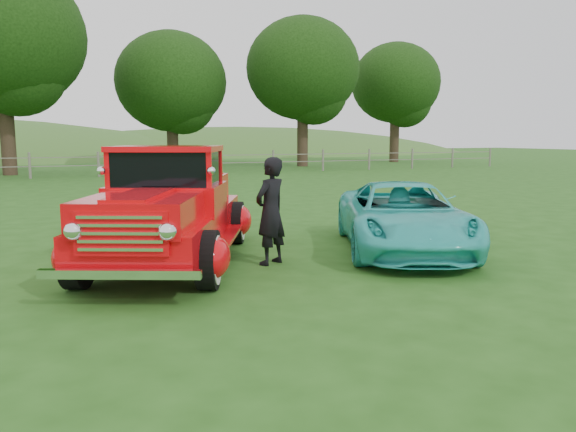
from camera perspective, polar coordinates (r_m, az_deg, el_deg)
name	(u,v)px	position (r m, az deg, el deg)	size (l,w,h in m)	color
ground	(246,294)	(6.95, -4.33, -7.94)	(140.00, 140.00, 0.00)	#214D14
distant_hills	(33,197)	(66.15, -24.52, 1.74)	(116.00, 60.00, 18.00)	#2C5C21
fence_line	(98,164)	(28.45, -18.70, 5.01)	(48.00, 0.12, 1.20)	slate
tree_near_west	(1,35)	(31.77, -27.16, 16.05)	(8.00, 8.00, 10.42)	black
tree_near_east	(171,82)	(36.20, -11.80, 13.19)	(6.80, 6.80, 8.33)	black
tree_mid_east	(303,69)	(36.85, 1.51, 14.71)	(7.20, 7.20, 9.44)	black
tree_far_east	(396,83)	(43.79, 10.89, 13.10)	(6.60, 6.60, 8.86)	black
red_pickup	(169,211)	(8.68, -11.95, 0.48)	(3.65, 5.26, 1.78)	black
teal_sedan	(403,217)	(9.62, 11.59, -0.11)	(1.91, 4.14, 1.15)	#31C4BC
man	(271,211)	(8.40, -1.79, 0.50)	(0.59, 0.39, 1.62)	black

